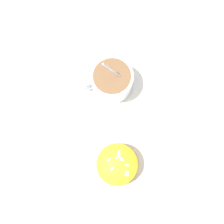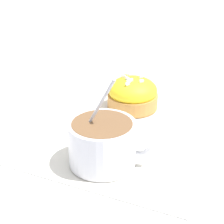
{
  "view_description": "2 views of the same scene",
  "coord_description": "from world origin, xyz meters",
  "views": [
    {
      "loc": [
        0.1,
        -0.0,
        0.56
      ],
      "look_at": [
        -0.02,
        -0.0,
        0.03
      ],
      "focal_mm": 42.0,
      "sensor_mm": 36.0,
      "label": 1
    },
    {
      "loc": [
        -0.47,
        -0.15,
        0.28
      ],
      "look_at": [
        0.0,
        0.02,
        0.03
      ],
      "focal_mm": 60.0,
      "sensor_mm": 36.0,
      "label": 2
    }
  ],
  "objects": [
    {
      "name": "coffee_cup",
      "position": [
        -0.09,
        0.0,
        0.03
      ],
      "size": [
        0.09,
        0.11,
        0.12
      ],
      "color": "white",
      "rests_on": "paper_napkin"
    },
    {
      "name": "ground_plane",
      "position": [
        0.0,
        0.0,
        0.0
      ],
      "size": [
        3.0,
        3.0,
        0.0
      ],
      "primitive_type": "plane",
      "color": "#B2B2B7"
    },
    {
      "name": "frosted_pastry",
      "position": [
        0.09,
        0.01,
        0.03
      ],
      "size": [
        0.09,
        0.09,
        0.06
      ],
      "color": "#C18442",
      "rests_on": "paper_napkin"
    },
    {
      "name": "paper_napkin",
      "position": [
        0.0,
        0.0,
        0.0
      ],
      "size": [
        0.31,
        0.29,
        0.0
      ],
      "color": "white",
      "rests_on": "ground_plane"
    }
  ]
}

